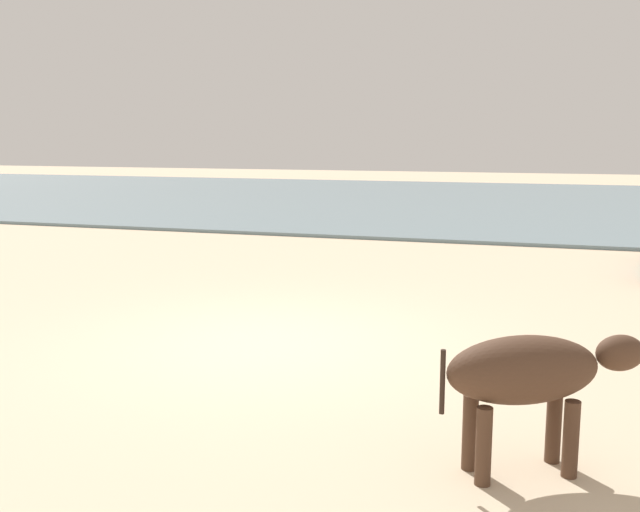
% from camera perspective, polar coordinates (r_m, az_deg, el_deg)
% --- Properties ---
extents(ground, '(80.00, 80.00, 0.00)m').
position_cam_1_polar(ground, '(8.23, -3.80, -6.89)').
color(ground, beige).
extents(sea_water, '(60.00, 20.00, 0.08)m').
position_cam_1_polar(sea_water, '(25.99, 10.93, 4.24)').
color(sea_water, slate).
rests_on(sea_water, ground).
extents(cow_adult_dark, '(1.42, 0.96, 0.98)m').
position_cam_1_polar(cow_adult_dark, '(5.20, 16.16, -8.94)').
color(cow_adult_dark, '#4C3323').
rests_on(cow_adult_dark, ground).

